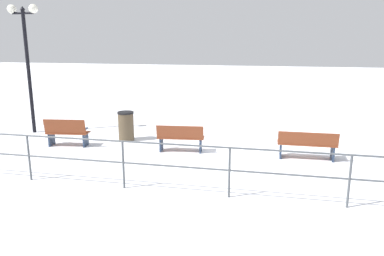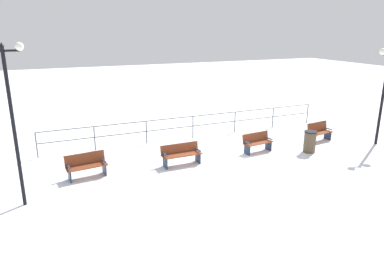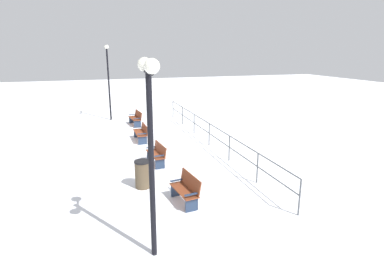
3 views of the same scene
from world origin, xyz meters
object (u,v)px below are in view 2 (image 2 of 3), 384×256
Objects in this scene: bench_second at (181,154)px; bench_fourth at (319,132)px; bench_nearest at (86,165)px; trash_bin at (310,142)px; lamppost_near at (10,99)px; bench_third at (257,142)px.

bench_fourth reaches higher than bench_second.
bench_nearest is at bearing -97.49° from bench_fourth.
bench_fourth is 1.41× the size of trash_bin.
bench_second is 6.73m from lamppost_near.
bench_nearest is 11.29m from bench_fourth.
bench_nearest is 0.93× the size of bench_second.
bench_fourth is at bearing 125.72° from trash_bin.
bench_nearest is 1.05× the size of bench_third.
bench_third is at bearing 90.34° from bench_second.
trash_bin is (-0.34, 11.82, -2.96)m from lamppost_near.
trash_bin is at bearing 80.63° from bench_second.
trash_bin reaches higher than bench_second.
bench_nearest is 7.53m from bench_third.
bench_second is at bearing 101.87° from lamppost_near.
bench_second is at bearing -95.72° from bench_fourth.
bench_nearest reaches higher than bench_second.
lamppost_near is 5.08× the size of trash_bin.
bench_fourth reaches higher than bench_nearest.
bench_second is (0.23, 3.77, -0.01)m from bench_nearest.
lamppost_near reaches higher than bench_third.
bench_second is 1.67× the size of trash_bin.
bench_second is at bearing -94.92° from bench_third.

